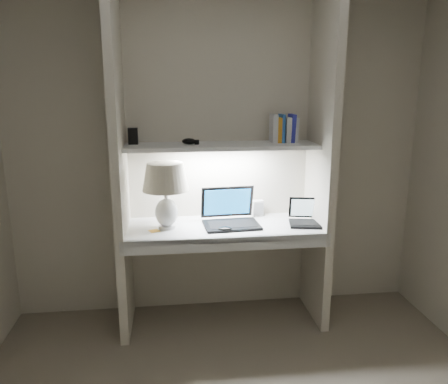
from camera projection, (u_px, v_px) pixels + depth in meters
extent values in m
cube|color=beige|center=(219.00, 156.00, 3.39)|extent=(3.20, 0.01, 2.50)
cube|color=beige|center=(119.00, 164.00, 3.04)|extent=(0.06, 0.55, 2.50)
cube|color=beige|center=(321.00, 160.00, 3.21)|extent=(0.06, 0.55, 2.50)
cube|color=white|center=(223.00, 228.00, 3.25)|extent=(1.40, 0.55, 0.04)
cube|color=silver|center=(228.00, 244.00, 3.00)|extent=(1.46, 0.03, 0.10)
cube|color=silver|center=(222.00, 146.00, 3.20)|extent=(1.40, 0.36, 0.03)
cube|color=white|center=(222.00, 149.00, 3.20)|extent=(0.60, 0.04, 0.02)
cylinder|color=white|center=(167.00, 227.00, 3.17)|extent=(0.12, 0.12, 0.02)
ellipsoid|color=white|center=(166.00, 212.00, 3.15)|extent=(0.16, 0.16, 0.21)
cylinder|color=white|center=(166.00, 196.00, 3.12)|extent=(0.03, 0.03, 0.09)
sphere|color=#FFD899|center=(166.00, 184.00, 3.10)|extent=(0.05, 0.05, 0.05)
cube|color=black|center=(232.00, 225.00, 3.22)|extent=(0.42, 0.31, 0.02)
cube|color=black|center=(232.00, 224.00, 3.22)|extent=(0.35, 0.22, 0.00)
cube|color=black|center=(227.00, 202.00, 3.35)|extent=(0.41, 0.10, 0.25)
cube|color=#1B88E5|center=(227.00, 202.00, 3.34)|extent=(0.36, 0.08, 0.21)
cube|color=black|center=(310.00, 224.00, 3.25)|extent=(0.33, 0.26, 0.02)
cube|color=black|center=(310.00, 223.00, 3.24)|extent=(0.27, 0.19, 0.00)
cube|color=black|center=(308.00, 207.00, 3.35)|extent=(0.30, 0.11, 0.17)
cube|color=#AAC7D1|center=(308.00, 208.00, 3.34)|extent=(0.26, 0.09, 0.14)
cube|color=silver|center=(257.00, 208.00, 3.48)|extent=(0.09, 0.07, 0.12)
ellipsoid|color=black|center=(225.00, 229.00, 3.10)|extent=(0.10, 0.07, 0.04)
torus|color=black|center=(233.00, 222.00, 3.31)|extent=(0.11, 0.11, 0.01)
cube|color=gold|center=(154.00, 231.00, 3.12)|extent=(0.09, 0.09, 0.00)
cube|color=silver|center=(295.00, 130.00, 3.29)|extent=(0.03, 0.14, 0.19)
cube|color=#2A2DAA|center=(291.00, 128.00, 3.28)|extent=(0.04, 0.14, 0.21)
cube|color=silver|center=(287.00, 130.00, 3.28)|extent=(0.04, 0.14, 0.19)
cube|color=#2759AA|center=(282.00, 128.00, 3.27)|extent=(0.02, 0.14, 0.21)
cube|color=orange|center=(278.00, 130.00, 3.27)|extent=(0.03, 0.14, 0.19)
cube|color=silver|center=(274.00, 128.00, 3.27)|extent=(0.04, 0.14, 0.21)
cube|color=black|center=(133.00, 136.00, 3.17)|extent=(0.07, 0.05, 0.12)
ellipsoid|color=black|center=(189.00, 141.00, 3.16)|extent=(0.12, 0.10, 0.05)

